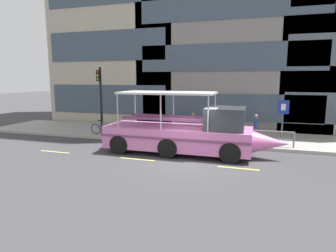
{
  "coord_description": "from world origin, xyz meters",
  "views": [
    {
      "loc": [
        3.06,
        -13.01,
        3.9
      ],
      "look_at": [
        -1.59,
        1.9,
        1.3
      ],
      "focal_mm": 30.68,
      "sensor_mm": 36.0,
      "label": 1
    }
  ],
  "objects": [
    {
      "name": "lane_centreline",
      "position": [
        -0.0,
        -0.53,
        0.0
      ],
      "size": [
        25.8,
        0.12,
        0.01
      ],
      "color": "#DBD64C",
      "rests_on": "ground_plane"
    },
    {
      "name": "traffic_light_pole",
      "position": [
        -6.88,
        3.82,
        2.86
      ],
      "size": [
        0.24,
        0.46,
        4.45
      ],
      "color": "black",
      "rests_on": "sidewalk"
    },
    {
      "name": "ground_plane",
      "position": [
        0.0,
        0.0,
        0.0
      ],
      "size": [
        120.0,
        120.0,
        0.0
      ],
      "primitive_type": "plane",
      "color": "#3D3D3F"
    },
    {
      "name": "curb_guardrail",
      "position": [
        -0.75,
        3.45,
        0.78
      ],
      "size": [
        11.69,
        0.09,
        0.89
      ],
      "color": "gray",
      "rests_on": "sidewalk"
    },
    {
      "name": "pedestrian_near_bow",
      "position": [
        3.03,
        4.35,
        1.18
      ],
      "size": [
        0.23,
        0.48,
        1.66
      ],
      "color": "#47423D",
      "rests_on": "sidewalk"
    },
    {
      "name": "curb_edge",
      "position": [
        0.0,
        3.11,
        0.09
      ],
      "size": [
        32.0,
        0.18,
        0.18
      ],
      "primitive_type": "cube",
      "color": "#B2ADA3",
      "rests_on": "ground_plane"
    },
    {
      "name": "leaned_bicycle",
      "position": [
        -6.74,
        3.71,
        0.56
      ],
      "size": [
        1.74,
        0.46,
        0.96
      ],
      "color": "black",
      "rests_on": "sidewalk"
    },
    {
      "name": "pedestrian_mid_left",
      "position": [
        -0.83,
        4.91,
        1.11
      ],
      "size": [
        0.31,
        0.37,
        1.54
      ],
      "color": "black",
      "rests_on": "sidewalk"
    },
    {
      "name": "parking_sign",
      "position": [
        4.46,
        4.03,
        1.9
      ],
      "size": [
        0.6,
        0.12,
        2.53
      ],
      "color": "#4C4F54",
      "rests_on": "sidewalk"
    },
    {
      "name": "duck_tour_boat",
      "position": [
        -0.31,
        1.27,
        1.07
      ],
      "size": [
        9.43,
        2.59,
        3.21
      ],
      "color": "pink",
      "rests_on": "ground_plane"
    },
    {
      "name": "sidewalk",
      "position": [
        0.0,
        5.6,
        0.09
      ],
      "size": [
        32.0,
        4.8,
        0.18
      ],
      "primitive_type": "cube",
      "color": "#99968E",
      "rests_on": "ground_plane"
    }
  ]
}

